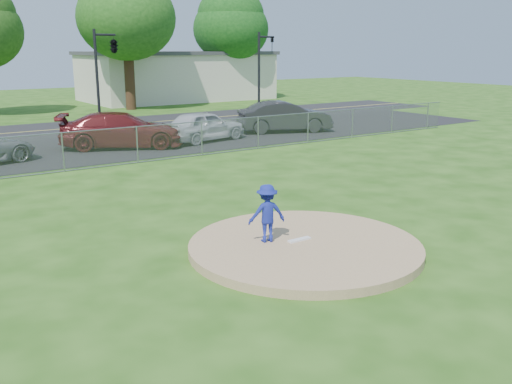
# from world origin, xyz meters

# --- Properties ---
(ground) EXTENTS (120.00, 120.00, 0.00)m
(ground) POSITION_xyz_m (0.00, 10.00, 0.00)
(ground) COLOR #214C10
(ground) RESTS_ON ground
(pitchers_mound) EXTENTS (5.40, 5.40, 0.20)m
(pitchers_mound) POSITION_xyz_m (0.00, 0.00, 0.10)
(pitchers_mound) COLOR #A6835B
(pitchers_mound) RESTS_ON ground
(pitching_rubber) EXTENTS (0.60, 0.15, 0.04)m
(pitching_rubber) POSITION_xyz_m (0.00, 0.20, 0.22)
(pitching_rubber) COLOR white
(pitching_rubber) RESTS_ON pitchers_mound
(chain_link_fence) EXTENTS (40.00, 0.06, 1.50)m
(chain_link_fence) POSITION_xyz_m (0.00, 12.00, 0.75)
(chain_link_fence) COLOR gray
(chain_link_fence) RESTS_ON ground
(parking_lot) EXTENTS (50.00, 8.00, 0.01)m
(parking_lot) POSITION_xyz_m (0.00, 16.50, 0.01)
(parking_lot) COLOR black
(parking_lot) RESTS_ON ground
(street) EXTENTS (60.00, 7.00, 0.01)m
(street) POSITION_xyz_m (0.00, 24.00, 0.00)
(street) COLOR black
(street) RESTS_ON ground
(commercial_building) EXTENTS (16.40, 9.40, 4.30)m
(commercial_building) POSITION_xyz_m (16.00, 38.00, 2.16)
(commercial_building) COLOR beige
(commercial_building) RESTS_ON ground
(tree_right) EXTENTS (7.28, 7.28, 11.63)m
(tree_right) POSITION_xyz_m (9.00, 32.00, 7.65)
(tree_right) COLOR #341F13
(tree_right) RESTS_ON ground
(tree_far_right) EXTENTS (6.72, 6.72, 10.74)m
(tree_far_right) POSITION_xyz_m (20.00, 35.00, 7.06)
(tree_far_right) COLOR #372614
(tree_far_right) RESTS_ON ground
(traffic_signal_center) EXTENTS (1.42, 2.48, 5.60)m
(traffic_signal_center) POSITION_xyz_m (3.97, 22.00, 4.61)
(traffic_signal_center) COLOR black
(traffic_signal_center) RESTS_ON ground
(traffic_signal_right) EXTENTS (1.28, 0.20, 5.60)m
(traffic_signal_right) POSITION_xyz_m (14.24, 22.00, 3.36)
(traffic_signal_right) COLOR black
(traffic_signal_right) RESTS_ON ground
(pitcher) EXTENTS (0.98, 0.73, 1.36)m
(pitcher) POSITION_xyz_m (-0.66, 0.60, 0.88)
(pitcher) COLOR navy
(pitcher) RESTS_ON pitchers_mound
(parked_car_darkred) EXTENTS (6.17, 4.52, 1.66)m
(parked_car_darkred) POSITION_xyz_m (1.88, 15.89, 0.84)
(parked_car_darkred) COLOR maroon
(parked_car_darkred) RESTS_ON parking_lot
(parked_car_pearl) EXTENTS (4.80, 2.72, 1.54)m
(parked_car_pearl) POSITION_xyz_m (6.04, 15.42, 0.78)
(parked_car_pearl) COLOR silver
(parked_car_pearl) RESTS_ON parking_lot
(parked_car_charcoal) EXTENTS (5.47, 3.58, 1.70)m
(parked_car_charcoal) POSITION_xyz_m (11.41, 15.74, 0.86)
(parked_car_charcoal) COLOR #262628
(parked_car_charcoal) RESTS_ON parking_lot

